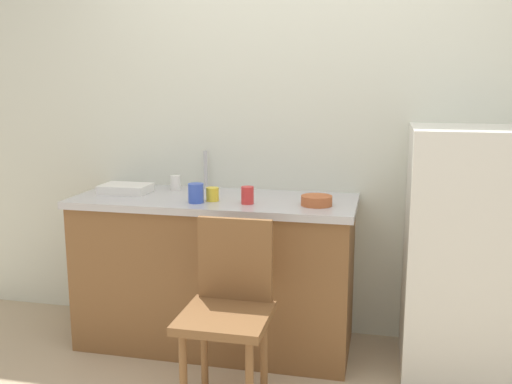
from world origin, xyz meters
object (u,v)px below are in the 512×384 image
at_px(cup_white, 175,183).
at_px(dish_tray, 126,189).
at_px(cup_yellow, 212,194).
at_px(cup_red, 247,195).
at_px(chair, 228,307).
at_px(refrigerator, 464,252).
at_px(cup_blue, 196,193).
at_px(terracotta_bowl, 317,201).

bearing_deg(cup_white, dish_tray, -150.61).
distance_m(dish_tray, cup_yellow, 0.58).
bearing_deg(cup_yellow, cup_red, -8.22).
bearing_deg(dish_tray, cup_white, 29.39).
bearing_deg(cup_white, chair, -55.37).
height_order(refrigerator, cup_white, refrigerator).
distance_m(cup_blue, cup_yellow, 0.10).
xyz_separation_m(terracotta_bowl, cup_blue, (-0.64, -0.07, 0.03)).
height_order(refrigerator, cup_blue, refrigerator).
xyz_separation_m(chair, cup_blue, (-0.31, 0.47, 0.43)).
xyz_separation_m(dish_tray, cup_red, (0.77, -0.14, 0.02)).
distance_m(chair, terracotta_bowl, 0.76).
height_order(refrigerator, terracotta_bowl, refrigerator).
relative_size(cup_blue, cup_white, 1.17).
xyz_separation_m(cup_white, cup_red, (0.52, -0.28, 0.00)).
bearing_deg(dish_tray, terracotta_bowl, -4.98).
bearing_deg(cup_white, terracotta_bowl, -15.45).
xyz_separation_m(refrigerator, cup_blue, (-1.41, -0.16, 0.28)).
bearing_deg(refrigerator, cup_blue, -173.39).
height_order(dish_tray, cup_yellow, cup_yellow).
height_order(chair, dish_tray, dish_tray).
bearing_deg(chair, dish_tray, 141.25).
height_order(cup_white, cup_yellow, cup_white).
xyz_separation_m(chair, cup_white, (-0.55, 0.79, 0.42)).
xyz_separation_m(cup_blue, cup_yellow, (0.07, 0.06, -0.02)).
bearing_deg(refrigerator, dish_tray, 179.73).
relative_size(chair, dish_tray, 3.18).
relative_size(terracotta_bowl, cup_blue, 1.57).
xyz_separation_m(dish_tray, cup_yellow, (0.57, -0.11, 0.01)).
bearing_deg(chair, cup_blue, 123.24).
xyz_separation_m(terracotta_bowl, cup_white, (-0.88, 0.24, 0.02)).
height_order(terracotta_bowl, cup_white, cup_white).
bearing_deg(cup_yellow, refrigerator, 4.32).
distance_m(dish_tray, cup_blue, 0.52).
distance_m(refrigerator, chair, 1.28).
bearing_deg(refrigerator, terracotta_bowl, -173.32).
xyz_separation_m(terracotta_bowl, cup_yellow, (-0.57, -0.01, 0.01)).
bearing_deg(chair, refrigerator, 30.11).
bearing_deg(chair, cup_yellow, 113.82).
distance_m(chair, cup_white, 1.05).
bearing_deg(chair, terracotta_bowl, 58.65).
distance_m(refrigerator, terracotta_bowl, 0.82).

